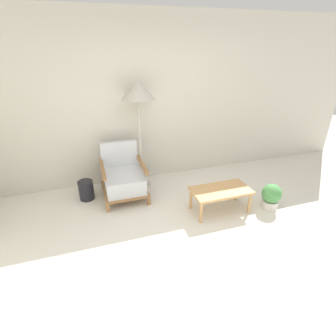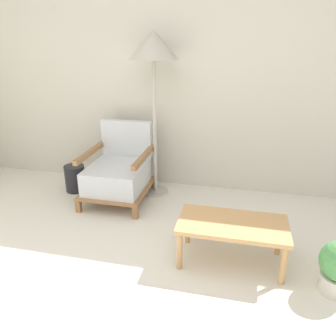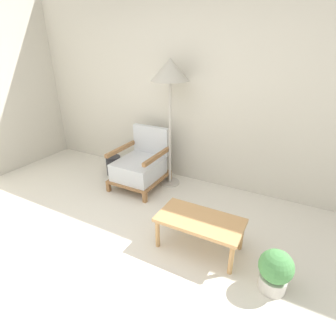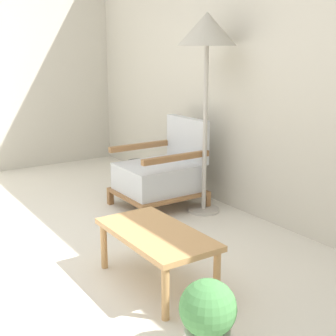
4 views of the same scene
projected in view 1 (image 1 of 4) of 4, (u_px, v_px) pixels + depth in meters
The scene contains 7 objects.
ground_plane at pixel (205, 262), 2.93m from camera, with size 14.00×14.00×0.00m, color silver.
wall_back at pixel (151, 101), 4.30m from camera, with size 8.00×0.06×2.70m.
armchair at pixel (123, 178), 4.08m from camera, with size 0.66×0.74×0.81m.
floor_lamp at pixel (138, 94), 3.86m from camera, with size 0.50×0.50×1.74m.
coffee_table at pixel (221, 192), 3.71m from camera, with size 0.83×0.44×0.35m.
vase at pixel (86, 190), 4.07m from camera, with size 0.23×0.23×0.31m, color black.
potted_plant at pixel (271, 196), 3.81m from camera, with size 0.28×0.28×0.39m.
Camera 1 is at (-1.07, -1.95, 2.23)m, focal length 28.00 mm.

